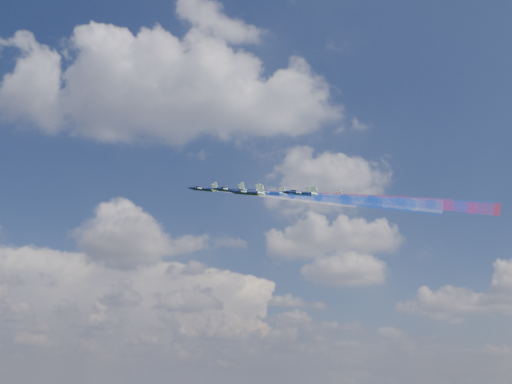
{
  "coord_description": "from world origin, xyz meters",
  "views": [
    {
      "loc": [
        11.45,
        -145.3,
        73.98
      ],
      "look_at": [
        13.27,
        7.5,
        125.07
      ],
      "focal_mm": 40.18,
      "sensor_mm": 36.0,
      "label": 1
    }
  ],
  "objects": [
    {
      "name": "jet_lead",
      "position": [
        -2.12,
        14.27,
        128.17
      ],
      "size": [
        13.27,
        12.16,
        7.0
      ],
      "primitive_type": null,
      "rotation": [
        0.2,
        -0.27,
        1.13
      ],
      "color": "black"
    },
    {
      "name": "trail_center_third",
      "position": [
        39.97,
        -4.57,
        118.91
      ],
      "size": [
        39.0,
        19.27,
        12.26
      ],
      "primitive_type": null,
      "rotation": [
        0.2,
        -0.27,
        1.13
      ],
      "color": "white"
    },
    {
      "name": "jet_rear_right",
      "position": [
        33.58,
        9.77,
        124.63
      ],
      "size": [
        13.27,
        12.16,
        7.0
      ],
      "primitive_type": null,
      "rotation": [
        0.2,
        -0.27,
        1.13
      ],
      "color": "black"
    },
    {
      "name": "jet_inner_left",
      "position": [
        5.92,
        1.77,
        123.72
      ],
      "size": [
        13.27,
        12.16,
        7.0
      ],
      "primitive_type": null,
      "rotation": [
        0.2,
        -0.27,
        1.13
      ],
      "color": "black"
    },
    {
      "name": "trail_rear_right",
      "position": [
        56.48,
        0.54,
        119.73
      ],
      "size": [
        39.0,
        19.27,
        12.26
      ],
      "primitive_type": null,
      "rotation": [
        0.2,
        -0.27,
        1.13
      ],
      "color": "red"
    },
    {
      "name": "jet_center_third",
      "position": [
        17.07,
        4.66,
        123.82
      ],
      "size": [
        13.27,
        12.16,
        7.0
      ],
      "primitive_type": null,
      "rotation": [
        0.2,
        -0.27,
        1.13
      ],
      "color": "black"
    },
    {
      "name": "trail_inner_left",
      "position": [
        28.82,
        -7.47,
        118.82
      ],
      "size": [
        39.0,
        19.27,
        12.26
      ],
      "primitive_type": null,
      "rotation": [
        0.2,
        -0.27,
        1.13
      ],
      "color": "blue"
    },
    {
      "name": "trail_lead",
      "position": [
        20.78,
        5.03,
        123.27
      ],
      "size": [
        39.0,
        19.27,
        12.26
      ],
      "primitive_type": null,
      "rotation": [
        0.2,
        -0.27,
        1.13
      ],
      "color": "white"
    },
    {
      "name": "trail_inner_right",
      "position": [
        33.75,
        8.73,
        124.21
      ],
      "size": [
        39.0,
        19.27,
        12.26
      ],
      "primitive_type": null,
      "rotation": [
        0.2,
        -0.27,
        1.13
      ],
      "color": "red"
    },
    {
      "name": "jet_rear_left",
      "position": [
        24.47,
        -6.99,
        119.88
      ],
      "size": [
        13.27,
        12.16,
        7.0
      ],
      "primitive_type": null,
      "rotation": [
        0.2,
        -0.27,
        1.13
      ],
      "color": "black"
    },
    {
      "name": "jet_inner_right",
      "position": [
        10.85,
        17.97,
        129.11
      ],
      "size": [
        13.27,
        12.16,
        7.0
      ],
      "primitive_type": null,
      "rotation": [
        0.2,
        -0.27,
        1.13
      ],
      "color": "black"
    },
    {
      "name": "jet_outer_right",
      "position": [
        26.19,
        21.94,
        129.64
      ],
      "size": [
        13.27,
        12.16,
        7.0
      ],
      "primitive_type": null,
      "rotation": [
        0.2,
        -0.27,
        1.13
      ],
      "color": "black"
    },
    {
      "name": "trail_outer_right",
      "position": [
        49.09,
        12.7,
        124.73
      ],
      "size": [
        39.0,
        19.27,
        12.26
      ],
      "primitive_type": null,
      "rotation": [
        0.2,
        -0.27,
        1.13
      ],
      "color": "red"
    },
    {
      "name": "trail_rear_left",
      "position": [
        47.37,
        -16.23,
        114.97
      ],
      "size": [
        39.0,
        19.27,
        12.26
      ],
      "primitive_type": null,
      "rotation": [
        0.2,
        -0.27,
        1.13
      ],
      "color": "blue"
    },
    {
      "name": "trail_outer_left",
      "position": [
        33.79,
        -21.07,
        113.52
      ],
      "size": [
        39.0,
        19.27,
        12.26
      ],
      "primitive_type": null,
      "rotation": [
        0.2,
        -0.27,
        1.13
      ],
      "color": "blue"
    },
    {
      "name": "jet_outer_left",
      "position": [
        10.89,
        -11.83,
        118.43
      ],
      "size": [
        13.27,
        12.16,
        7.0
      ],
      "primitive_type": null,
      "rotation": [
        0.2,
        -0.27,
        1.13
      ],
      "color": "black"
    }
  ]
}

